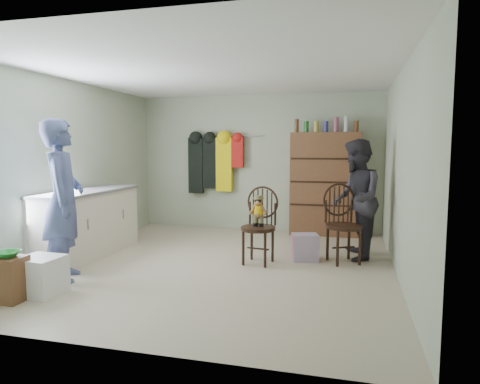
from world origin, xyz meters
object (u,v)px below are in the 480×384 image
(counter, at_px, (88,223))
(chair_front, at_px, (259,219))
(dresser, at_px, (325,183))
(chair_far, at_px, (342,220))

(counter, bearing_deg, chair_front, 4.91)
(chair_front, xyz_separation_m, dresser, (0.74, 2.09, 0.32))
(chair_front, relative_size, dresser, 0.50)
(counter, xyz_separation_m, dresser, (3.20, 2.30, 0.44))
(chair_front, bearing_deg, counter, -167.38)
(dresser, bearing_deg, chair_front, -109.43)
(counter, height_order, chair_front, chair_front)
(chair_front, distance_m, chair_far, 1.12)
(counter, distance_m, chair_front, 2.48)
(counter, xyz_separation_m, chair_front, (2.46, 0.21, 0.12))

